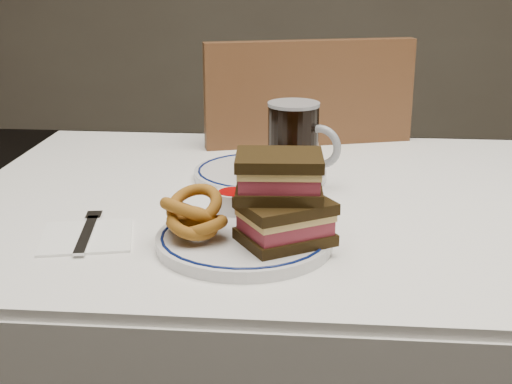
# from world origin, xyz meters

# --- Properties ---
(dining_table) EXTENTS (1.27, 0.87, 0.75)m
(dining_table) POSITION_xyz_m (0.00, 0.00, 0.64)
(dining_table) COLOR white
(dining_table) RESTS_ON floor
(chair_far) EXTENTS (0.56, 0.56, 0.97)m
(chair_far) POSITION_xyz_m (-0.08, 0.47, 0.53)
(chair_far) COLOR #4E2E19
(chair_far) RESTS_ON floor
(main_plate) EXTENTS (0.25, 0.25, 0.02)m
(main_plate) POSITION_xyz_m (-0.13, -0.22, 0.76)
(main_plate) COLOR silver
(main_plate) RESTS_ON dining_table
(reuben_sandwich) EXTENTS (0.15, 0.14, 0.12)m
(reuben_sandwich) POSITION_xyz_m (-0.08, -0.23, 0.83)
(reuben_sandwich) COLOR black
(reuben_sandwich) RESTS_ON main_plate
(onion_rings_main) EXTENTS (0.11, 0.10, 0.08)m
(onion_rings_main) POSITION_xyz_m (-0.20, -0.23, 0.80)
(onion_rings_main) COLOR brown
(onion_rings_main) RESTS_ON main_plate
(ketchup_ramekin) EXTENTS (0.05, 0.05, 0.03)m
(ketchup_ramekin) POSITION_xyz_m (-0.16, -0.13, 0.78)
(ketchup_ramekin) COLOR silver
(ketchup_ramekin) RESTS_ON main_plate
(beer_mug) EXTENTS (0.13, 0.09, 0.15)m
(beer_mug) POSITION_xyz_m (-0.07, 0.06, 0.83)
(beer_mug) COLOR black
(beer_mug) RESTS_ON dining_table
(far_plate) EXTENTS (0.24, 0.24, 0.02)m
(far_plate) POSITION_xyz_m (-0.13, 0.10, 0.76)
(far_plate) COLOR silver
(far_plate) RESTS_ON dining_table
(onion_rings_far) EXTENTS (0.08, 0.08, 0.05)m
(onion_rings_far) POSITION_xyz_m (-0.13, 0.11, 0.78)
(onion_rings_far) COLOR brown
(onion_rings_far) RESTS_ON far_plate
(napkin_fork) EXTENTS (0.15, 0.17, 0.01)m
(napkin_fork) POSITION_xyz_m (-0.36, -0.21, 0.75)
(napkin_fork) COLOR white
(napkin_fork) RESTS_ON dining_table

